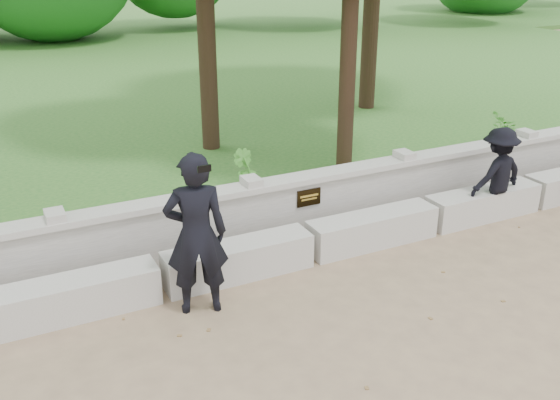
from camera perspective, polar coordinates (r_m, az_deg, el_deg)
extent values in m
plane|color=#937C5A|center=(6.95, 10.40, -11.92)|extent=(80.00, 80.00, 0.00)
cube|color=#24581F|center=(19.21, -15.40, 10.47)|extent=(40.00, 22.00, 0.25)
cube|color=beige|center=(7.39, -18.38, -8.47)|extent=(1.90, 0.45, 0.45)
cube|color=beige|center=(7.81, -3.80, -5.48)|extent=(1.90, 0.45, 0.45)
cube|color=beige|center=(8.69, 8.45, -2.66)|extent=(1.90, 0.45, 0.45)
cube|color=beige|center=(9.89, 18.05, -0.35)|extent=(1.90, 0.45, 0.45)
cube|color=#BBB8B0|center=(8.68, 0.45, -1.08)|extent=(12.50, 0.25, 0.82)
cube|color=beige|center=(8.51, 0.46, 1.70)|extent=(12.50, 0.35, 0.08)
cube|color=black|center=(8.62, 2.65, 0.23)|extent=(0.36, 0.02, 0.24)
imported|color=black|center=(6.85, -7.68, -3.15)|extent=(0.78, 0.62, 1.89)
cube|color=black|center=(6.18, -6.93, 2.86)|extent=(0.14, 0.06, 0.07)
imported|color=black|center=(9.73, 19.26, 2.21)|extent=(0.96, 0.61, 1.43)
cylinder|color=#382619|center=(11.53, -6.81, 16.33)|extent=(0.33, 0.33, 4.84)
cylinder|color=#382619|center=(10.33, 6.28, 13.29)|extent=(0.27, 0.27, 4.00)
imported|color=#468F30|center=(9.81, -3.23, 2.77)|extent=(0.46, 0.46, 0.65)
imported|color=#468F30|center=(12.77, 19.79, 6.13)|extent=(0.74, 0.72, 0.63)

